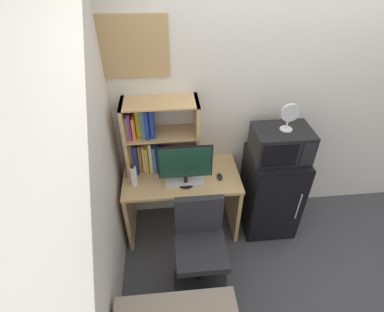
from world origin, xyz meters
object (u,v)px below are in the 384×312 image
Objects in this scene: water_bottle at (134,176)px; microwave at (281,143)px; hutch_bookshelf at (151,138)px; wall_corkboard at (124,48)px; monitor at (185,164)px; mini_fridge at (270,192)px; keyboard at (185,182)px; computer_mouse at (220,177)px; desk_chair at (200,250)px; desk_fan at (289,115)px.

water_bottle is 1.38m from microwave.
wall_corkboard is (-0.15, 0.12, 0.79)m from hutch_bookshelf.
monitor is 0.52× the size of mini_fridge.
water_bottle is 0.31× the size of wall_corkboard.
monitor is 0.94× the size of microwave.
monitor is at bearing -56.09° from keyboard.
wall_corkboard reaches higher than mini_fridge.
wall_corkboard is at bearing 141.12° from hutch_bookshelf.
hutch_bookshelf is 1.01× the size of wall_corkboard.
wall_corkboard is (0.03, 0.36, 1.04)m from water_bottle.
hutch_bookshelf reaches higher than water_bottle.
computer_mouse is 0.81m from water_bottle.
computer_mouse is at bearing 0.66° from water_bottle.
water_bottle is at bearing 137.08° from desk_chair.
wall_corkboard reaches higher than keyboard.
hutch_bookshelf is 0.81× the size of desk_chair.
computer_mouse is 0.64m from microwave.
desk_fan is at bearing 2.19° from water_bottle.
desk_fan is 1.40m from desk_chair.
wall_corkboard is at bearing 121.04° from desk_chair.
keyboard is at bearing -175.00° from microwave.
wall_corkboard is at bearing 85.81° from water_bottle.
desk_fan is (0.02, -0.01, 0.29)m from microwave.
desk_fan is (0.58, 0.04, 0.61)m from computer_mouse.
wall_corkboard is (-1.33, 0.31, 1.42)m from mini_fridge.
microwave is (0.00, 0.00, 0.61)m from mini_fridge.
monitor is at bearing 99.85° from desk_chair.
mini_fridge is (0.89, 0.09, -0.51)m from monitor.
keyboard is 3.84× the size of computer_mouse.
water_bottle reaches higher than computer_mouse.
hutch_bookshelf is 1.48× the size of monitor.
microwave is (0.90, 0.08, 0.32)m from keyboard.
mini_fridge is 1.80× the size of microwave.
desk_fan reaches higher than hutch_bookshelf.
microwave is (0.89, 0.09, 0.10)m from monitor.
mini_fridge is 0.61m from microwave.
computer_mouse is at bearing 4.99° from keyboard.
monitor is 0.55× the size of desk_chair.
microwave is at bearing 5.89° from monitor.
mini_fridge is at bearing 171.04° from desk_fan.
keyboard is at bearing -2.50° from water_bottle.
monitor is 0.22m from keyboard.
monitor reaches higher than computer_mouse.
computer_mouse is at bearing -175.00° from microwave.
mini_fridge reaches higher than desk_chair.
hutch_bookshelf is 7.58× the size of computer_mouse.
microwave is (0.56, 0.05, 0.31)m from computer_mouse.
computer_mouse reaches higher than keyboard.
wall_corkboard is (-0.44, 0.38, 1.13)m from keyboard.
microwave is 1.59m from wall_corkboard.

